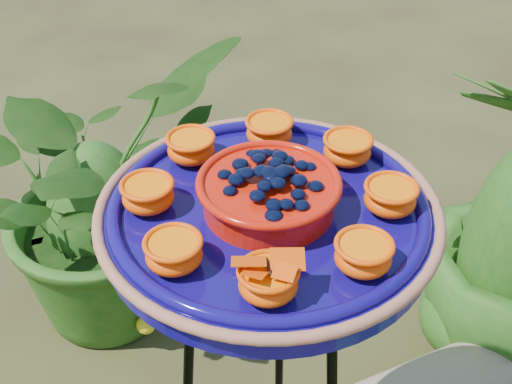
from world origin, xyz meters
TOP-DOWN VIEW (x-y plane):
  - feeder_dish at (-0.08, -0.08)m, footprint 0.56×0.56m
  - shrub_back_left at (-0.47, 0.70)m, footprint 0.95×0.96m

SIDE VIEW (x-z plane):
  - shrub_back_left at x=-0.47m, z-range 0.00..0.81m
  - feeder_dish at x=-0.08m, z-range 0.88..0.99m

